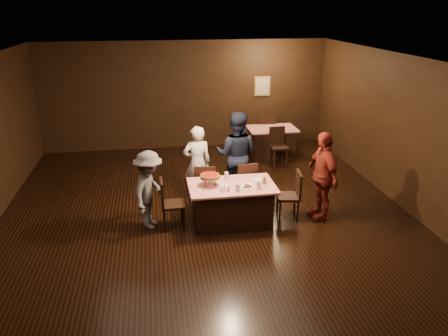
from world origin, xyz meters
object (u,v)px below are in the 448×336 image
at_px(chair_far_left, 206,185).
at_px(diner_navy_hoodie, 236,155).
at_px(diner_white_jacket, 197,163).
at_px(diner_red_shirt, 322,176).
at_px(chair_far_right, 244,183).
at_px(glass_back, 226,176).
at_px(back_table, 272,142).
at_px(chair_end_left, 173,203).
at_px(glass_front_right, 259,185).
at_px(plate_empty, 259,180).
at_px(chair_end_right, 288,195).
at_px(chair_back_near, 279,146).
at_px(glass_amber, 264,180).
at_px(main_table, 232,204).
at_px(diner_grey_knit, 149,190).
at_px(chair_back_far, 266,133).
at_px(pizza_stand, 210,176).
at_px(glass_front_left, 238,188).

xyz_separation_m(chair_far_left, diner_navy_hoodie, (0.72, 0.47, 0.46)).
bearing_deg(diner_white_jacket, diner_red_shirt, 147.12).
xyz_separation_m(chair_far_right, diner_white_jacket, (-0.92, 0.43, 0.33)).
relative_size(diner_navy_hoodie, glass_back, 13.30).
bearing_deg(diner_red_shirt, back_table, 172.58).
distance_m(chair_end_left, glass_front_right, 1.61).
height_order(chair_far_left, glass_back, chair_far_left).
bearing_deg(glass_back, glass_front_right, -47.73).
height_order(chair_far_left, glass_front_right, chair_far_left).
bearing_deg(plate_empty, chair_end_left, -174.81).
distance_m(back_table, chair_far_left, 3.66).
height_order(chair_end_right, diner_red_shirt, diner_red_shirt).
height_order(chair_back_near, diner_red_shirt, diner_red_shirt).
height_order(plate_empty, glass_back, glass_back).
xyz_separation_m(chair_end_right, diner_white_jacket, (-1.62, 1.18, 0.33)).
bearing_deg(chair_far_right, chair_back_near, -129.62).
height_order(chair_far_left, diner_white_jacket, diner_white_jacket).
bearing_deg(chair_end_left, glass_front_right, -101.08).
xyz_separation_m(diner_navy_hoodie, glass_amber, (0.28, -1.27, -0.09)).
distance_m(main_table, diner_grey_knit, 1.56).
bearing_deg(back_table, diner_navy_hoodie, -120.53).
height_order(chair_end_right, diner_white_jacket, diner_white_jacket).
distance_m(chair_end_left, plate_empty, 1.68).
xyz_separation_m(chair_end_left, glass_amber, (1.70, -0.05, 0.37)).
distance_m(chair_back_near, diner_navy_hoodie, 2.34).
bearing_deg(diner_red_shirt, chair_back_far, 172.67).
xyz_separation_m(diner_grey_knit, plate_empty, (2.07, 0.07, 0.04)).
bearing_deg(glass_front_right, pizza_stand, 160.56).
relative_size(chair_back_far, pizza_stand, 2.50).
height_order(chair_end_left, chair_end_right, same).
height_order(diner_red_shirt, plate_empty, diner_red_shirt).
bearing_deg(glass_front_left, glass_amber, 24.44).
distance_m(diner_white_jacket, pizza_stand, 1.15).
height_order(chair_end_right, chair_back_far, same).
height_order(chair_end_left, diner_white_jacket, diner_white_jacket).
bearing_deg(glass_back, glass_amber, -28.30).
relative_size(chair_back_far, diner_navy_hoodie, 0.51).
height_order(glass_front_right, glass_back, same).
bearing_deg(back_table, chair_far_right, -115.08).
bearing_deg(plate_empty, glass_amber, -75.96).
relative_size(glass_front_right, glass_back, 1.00).
height_order(main_table, diner_navy_hoodie, diner_navy_hoodie).
distance_m(chair_far_right, chair_back_far, 3.80).
bearing_deg(glass_front_left, diner_grey_knit, 166.32).
distance_m(diner_red_shirt, glass_amber, 1.14).
height_order(main_table, chair_back_far, chair_back_far).
bearing_deg(chair_back_far, chair_far_left, 62.26).
bearing_deg(chair_end_right, diner_white_jacket, -118.21).
relative_size(chair_far_left, chair_far_right, 1.00).
distance_m(chair_back_far, diner_white_jacket, 3.88).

